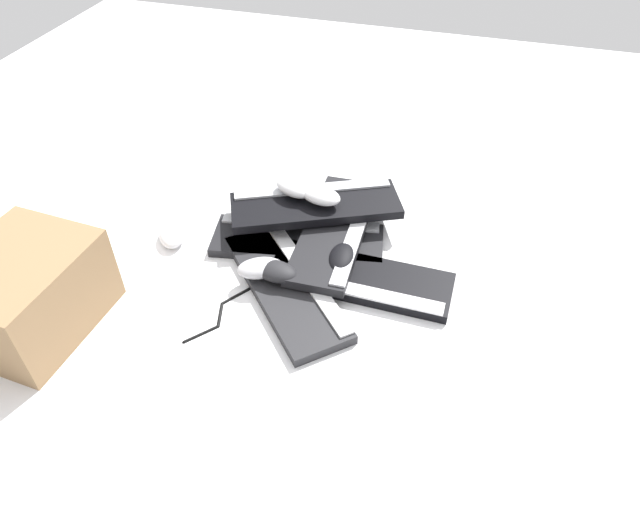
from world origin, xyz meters
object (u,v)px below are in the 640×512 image
keyboard_4 (315,205)px  mouse_4 (295,188)px  keyboard_2 (287,286)px  keyboard_3 (336,230)px  keyboard_1 (298,240)px  mouse_1 (260,268)px  mouse_3 (342,259)px  mouse_5 (172,234)px  keyboard_0 (360,279)px  cardboard_box (27,293)px  mouse_0 (321,195)px  mouse_2 (275,271)px

keyboard_4 → mouse_4: size_ratio=4.20×
keyboard_2 → keyboard_3: 0.21m
keyboard_2 → keyboard_4: (-0.00, 0.25, 0.06)m
keyboard_1 → mouse_1: 0.17m
keyboard_2 → mouse_4: mouse_4 is taller
keyboard_3 → mouse_3: size_ratio=4.03×
mouse_3 → mouse_5: bearing=-95.6°
keyboard_0 → keyboard_2: same height
mouse_1 → mouse_3: (0.18, 0.09, 0.00)m
cardboard_box → keyboard_2: bearing=27.1°
keyboard_4 → cardboard_box: cardboard_box is taller
mouse_1 → mouse_3: bearing=-0.5°
keyboard_0 → keyboard_2: size_ratio=1.04×
mouse_0 → mouse_2: bearing=92.5°
mouse_0 → keyboard_0: bearing=142.6°
keyboard_2 → keyboard_4: size_ratio=0.92×
mouse_0 → mouse_1: 0.26m
mouse_1 → mouse_2: size_ratio=1.00×
mouse_3 → cardboard_box: (-0.61, -0.35, 0.05)m
keyboard_2 → mouse_1: bearing=175.9°
keyboard_0 → keyboard_1: bearing=152.4°
keyboard_1 → keyboard_3: bearing=16.9°
keyboard_0 → keyboard_3: size_ratio=1.00×
keyboard_4 → mouse_3: 0.20m
keyboard_4 → mouse_3: (0.11, -0.16, -0.02)m
keyboard_1 → mouse_3: (0.14, -0.08, 0.04)m
keyboard_2 → mouse_5: mouse_5 is taller
keyboard_4 → mouse_0: mouse_0 is taller
cardboard_box → mouse_2: bearing=28.8°
mouse_4 → keyboard_3: bearing=174.3°
keyboard_1 → mouse_3: size_ratio=4.18×
keyboard_1 → keyboard_3: size_ratio=1.04×
keyboard_3 → mouse_5: (-0.41, -0.11, -0.02)m
mouse_1 → mouse_4: size_ratio=1.00×
mouse_4 → cardboard_box: cardboard_box is taller
mouse_3 → keyboard_4: bearing=-149.8°
mouse_2 → mouse_5: size_ratio=1.00×
keyboard_0 → mouse_1: 0.24m
keyboard_1 → mouse_3: 0.16m
mouse_1 → mouse_5: (-0.28, 0.09, -0.03)m
mouse_3 → mouse_4: 0.25m
mouse_5 → keyboard_2: bearing=47.3°
keyboard_0 → mouse_0: 0.25m
keyboard_3 → mouse_1: size_ratio=4.03×
cardboard_box → mouse_0: bearing=44.4°
keyboard_3 → mouse_2: 0.22m
keyboard_0 → mouse_4: 0.31m
keyboard_0 → mouse_2: mouse_2 is taller
mouse_3 → mouse_4: mouse_4 is taller
keyboard_4 → mouse_3: keyboard_4 is taller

